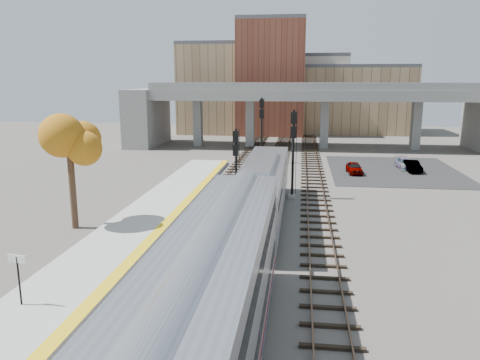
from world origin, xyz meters
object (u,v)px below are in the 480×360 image
(locomotive, at_px, (263,188))
(signal_mast_far, at_px, (261,130))
(car_a, at_px, (354,168))
(car_c, at_px, (405,163))
(car_b, at_px, (412,166))
(signal_mast_near, at_px, (236,174))
(tree, at_px, (69,138))
(signal_mast_mid, at_px, (293,154))

(locomotive, xyz_separation_m, signal_mast_far, (-2.10, 23.31, 1.74))
(car_a, distance_m, car_c, 7.13)
(signal_mast_far, distance_m, car_b, 17.65)
(car_a, relative_size, car_b, 0.97)
(signal_mast_near, xyz_separation_m, signal_mast_far, (0.00, 22.28, 0.97))
(tree, distance_m, car_c, 37.45)
(signal_mast_near, distance_m, signal_mast_far, 22.30)
(signal_mast_mid, distance_m, car_a, 13.47)
(car_c, bearing_deg, signal_mast_far, 169.58)
(tree, height_order, car_a, tree)
(car_a, bearing_deg, locomotive, -119.56)
(tree, height_order, car_c, tree)
(locomotive, xyz_separation_m, car_a, (8.40, 17.74, -1.63))
(signal_mast_near, height_order, signal_mast_mid, signal_mast_mid)
(signal_mast_far, bearing_deg, signal_mast_near, -90.00)
(locomotive, xyz_separation_m, signal_mast_mid, (2.00, 6.31, 1.51))
(car_b, bearing_deg, car_a, -168.45)
(tree, distance_m, car_a, 30.59)
(signal_mast_near, bearing_deg, tree, -154.57)
(signal_mast_far, bearing_deg, locomotive, -84.85)
(car_c, bearing_deg, signal_mast_near, -133.15)
(signal_mast_far, relative_size, car_a, 2.18)
(car_b, distance_m, car_c, 1.98)
(locomotive, xyz_separation_m, tree, (-12.49, -3.91, 3.89))
(signal_mast_near, relative_size, car_b, 1.73)
(signal_mast_far, bearing_deg, car_c, -6.24)
(signal_mast_near, xyz_separation_m, signal_mast_mid, (4.10, 5.27, 0.73))
(signal_mast_far, bearing_deg, tree, -110.90)
(locomotive, relative_size, signal_mast_far, 2.43)
(signal_mast_far, height_order, car_c, signal_mast_far)
(signal_mast_mid, bearing_deg, car_a, 60.77)
(signal_mast_near, xyz_separation_m, car_b, (16.91, 18.52, -2.40))
(signal_mast_mid, bearing_deg, car_b, 45.96)
(signal_mast_near, height_order, car_c, signal_mast_near)
(signal_mast_mid, xyz_separation_m, car_c, (12.46, 15.19, -3.17))
(signal_mast_mid, relative_size, car_a, 2.08)
(locomotive, xyz_separation_m, signal_mast_near, (-2.10, 1.03, 0.77))
(signal_mast_mid, bearing_deg, car_c, 50.65)
(car_a, bearing_deg, signal_mast_mid, -123.46)
(car_b, bearing_deg, signal_mast_mid, -138.29)
(car_a, height_order, car_c, car_a)
(car_a, xyz_separation_m, car_b, (6.41, 1.81, -0.00))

